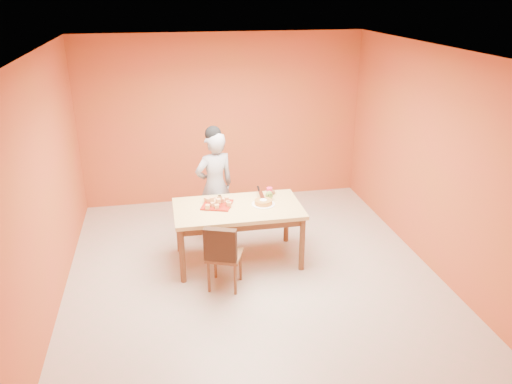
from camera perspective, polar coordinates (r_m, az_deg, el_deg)
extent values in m
plane|color=beige|center=(6.31, -0.40, -9.35)|extent=(5.00, 5.00, 0.00)
plane|color=silver|center=(5.40, -0.48, 15.82)|extent=(5.00, 5.00, 0.00)
plane|color=#C1462C|center=(8.08, -3.79, 8.25)|extent=(4.50, 0.00, 4.50)
plane|color=#C1462C|center=(5.76, -23.00, 0.57)|extent=(0.00, 5.00, 5.00)
plane|color=#C1462C|center=(6.49, 19.49, 3.44)|extent=(0.00, 5.00, 5.00)
cube|color=tan|center=(6.28, -2.09, -1.92)|extent=(1.60, 0.90, 0.05)
cube|color=brown|center=(6.31, -2.08, -2.54)|extent=(1.48, 0.78, 0.10)
cylinder|color=brown|center=(6.04, -8.44, -7.25)|extent=(0.07, 0.07, 0.71)
cylinder|color=brown|center=(6.73, -8.83, -4.01)|extent=(0.07, 0.07, 0.71)
cylinder|color=brown|center=(6.25, 5.28, -5.99)|extent=(0.07, 0.07, 0.71)
cylinder|color=brown|center=(6.92, 3.49, -2.99)|extent=(0.07, 0.07, 0.71)
imported|color=gray|center=(6.90, -4.73, 0.67)|extent=(0.65, 0.53, 1.55)
cube|color=maroon|center=(6.32, -4.46, -1.46)|extent=(0.45, 0.45, 0.02)
cylinder|color=maroon|center=(6.43, -4.49, -1.05)|extent=(0.29, 0.29, 0.01)
cylinder|color=white|center=(6.32, 0.84, -1.41)|extent=(0.34, 0.34, 0.01)
cylinder|color=gold|center=(6.31, 0.85, -1.15)|extent=(0.26, 0.26, 0.05)
cube|color=silver|center=(6.46, 0.60, -0.25)|extent=(0.07, 0.28, 0.01)
ellipsoid|color=olive|center=(6.44, 1.51, -0.40)|extent=(0.10, 0.08, 0.12)
cylinder|color=#DD214E|center=(6.58, 1.55, 0.04)|extent=(0.09, 0.09, 0.11)
cylinder|color=#3C1E10|center=(6.66, 1.73, -0.03)|extent=(0.12, 0.12, 0.03)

